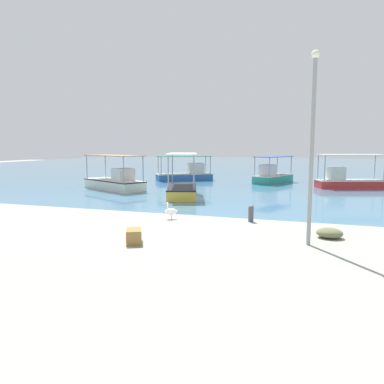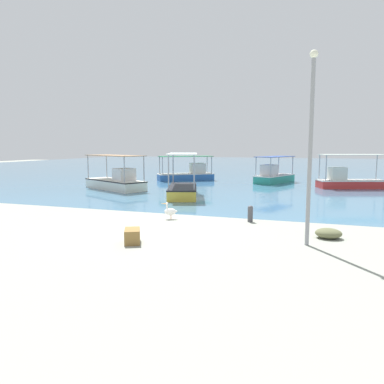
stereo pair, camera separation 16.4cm
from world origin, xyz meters
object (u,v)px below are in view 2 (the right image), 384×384
fishing_boat_far_left (349,180)px  fishing_boat_outer (116,181)px  fishing_boat_center (188,174)px  mooring_bollard (250,213)px  pelican (170,211)px  net_pile (328,233)px  cargo_crate (132,236)px  fishing_boat_near_right (183,188)px  fishing_boat_near_left (274,176)px  lamp_post (311,139)px

fishing_boat_far_left → fishing_boat_outer: size_ratio=0.91×
fishing_boat_far_left → fishing_boat_center: size_ratio=1.02×
fishing_boat_far_left → mooring_bollard: 16.89m
fishing_boat_far_left → fishing_boat_center: 14.86m
pelican → net_pile: pelican is taller
cargo_crate → mooring_bollard: bearing=56.8°
pelican → fishing_boat_near_right: bearing=106.0°
pelican → fishing_boat_far_left: bearing=62.1°
fishing_boat_near_right → fishing_boat_outer: 6.71m
pelican → mooring_bollard: pelican is taller
fishing_boat_far_left → fishing_boat_near_left: size_ratio=1.09×
net_pile → lamp_post: bearing=-120.3°
fishing_boat_near_right → net_pile: 12.80m
fishing_boat_far_left → net_pile: (-1.86, -18.14, -0.45)m
lamp_post → mooring_bollard: bearing=127.7°
fishing_boat_far_left → pelican: size_ratio=6.98×
fishing_boat_center → fishing_boat_outer: fishing_boat_outer is taller
cargo_crate → fishing_boat_near_left: bearing=84.7°
fishing_boat_far_left → lamp_post: lamp_post is taller
fishing_boat_near_left → lamp_post: size_ratio=0.78×
fishing_boat_near_right → fishing_boat_far_left: (10.97, 9.16, 0.09)m
fishing_boat_near_left → lamp_post: lamp_post is taller
fishing_boat_center → net_pile: bearing=-57.9°
fishing_boat_outer → net_pile: fishing_boat_outer is taller
lamp_post → net_pile: bearing=59.7°
fishing_boat_outer → pelican: 12.89m
lamp_post → cargo_crate: bearing=-163.6°
fishing_boat_near_right → pelican: size_ratio=6.91×
net_pile → fishing_boat_near_right: bearing=135.4°
fishing_boat_near_right → fishing_boat_center: (-3.71, 11.48, 0.08)m
fishing_boat_center → mooring_bollard: (9.53, -18.41, -0.23)m
fishing_boat_far_left → net_pile: 18.24m
fishing_boat_near_right → fishing_boat_center: size_ratio=1.01×
fishing_boat_center → mooring_bollard: size_ratio=7.28×
fishing_boat_near_left → pelican: bearing=-97.6°
fishing_boat_outer → mooring_bollard: fishing_boat_outer is taller
fishing_boat_far_left → pelican: 18.85m
fishing_boat_center → pelican: 19.88m
pelican → lamp_post: (6.22, -2.72, 3.26)m
fishing_boat_near_right → fishing_boat_outer: (-6.35, 2.16, 0.09)m
mooring_bollard → pelican: bearing=-170.9°
pelican → mooring_bollard: 3.71m
lamp_post → fishing_boat_far_left: bearing=82.4°
fishing_boat_outer → fishing_boat_far_left: bearing=22.0°
pelican → cargo_crate: size_ratio=0.91×
fishing_boat_near_right → net_pile: bearing=-44.6°
fishing_boat_far_left → cargo_crate: fishing_boat_far_left is taller
fishing_boat_near_left → fishing_boat_outer: (-11.05, -9.29, -0.00)m
fishing_boat_center → lamp_post: bearing=-60.9°
fishing_boat_near_right → fishing_boat_far_left: fishing_boat_near_right is taller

